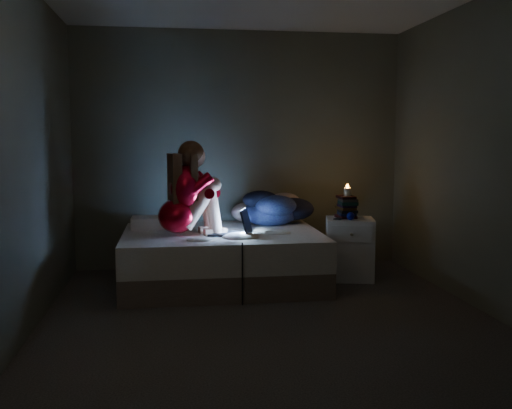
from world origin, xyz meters
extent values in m
cube|color=black|center=(0.00, 0.00, -0.01)|extent=(3.60, 3.80, 0.02)
cube|color=#4B5043|center=(0.00, 1.91, 1.30)|extent=(3.60, 0.02, 2.60)
cube|color=#4B5043|center=(0.00, -1.91, 1.30)|extent=(3.60, 0.02, 2.60)
cube|color=#4B5043|center=(-1.81, 0.00, 1.30)|extent=(0.02, 3.80, 2.60)
cube|color=#4B5043|center=(1.81, 0.00, 1.30)|extent=(0.02, 3.80, 2.60)
cube|color=white|center=(-0.96, 1.42, 0.58)|extent=(0.40, 0.29, 0.12)
cube|color=white|center=(1.04, 1.13, 0.31)|extent=(0.55, 0.51, 0.63)
cylinder|color=beige|center=(1.02, 1.18, 0.91)|extent=(0.07, 0.07, 0.08)
cube|color=black|center=(0.92, 1.07, 0.63)|extent=(0.12, 0.16, 0.01)
sphere|color=navy|center=(1.03, 1.01, 0.67)|extent=(0.08, 0.08, 0.08)
camera|label=1|loc=(-0.74, -4.43, 1.44)|focal=40.27mm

